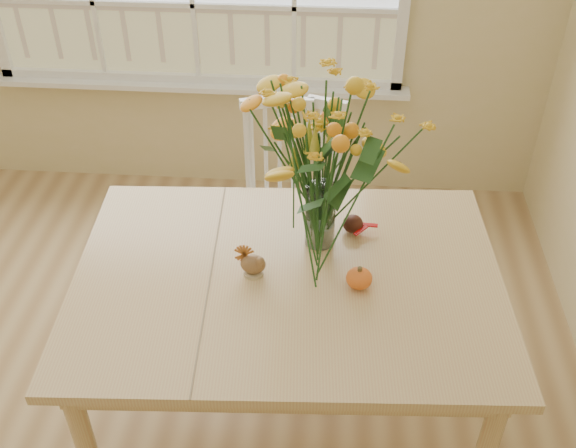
{
  "coord_description": "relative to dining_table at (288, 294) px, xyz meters",
  "views": [
    {
      "loc": [
        0.79,
        -1.32,
        2.45
      ],
      "look_at": [
        0.65,
        0.48,
        1.04
      ],
      "focal_mm": 42.0,
      "sensor_mm": 36.0,
      "label": 1
    }
  ],
  "objects": [
    {
      "name": "flower_vase",
      "position": [
        0.11,
        0.2,
        0.47
      ],
      "size": [
        0.53,
        0.53,
        0.63
      ],
      "color": "white",
      "rests_on": "dining_table"
    },
    {
      "name": "dining_table",
      "position": [
        0.0,
        0.0,
        0.0
      ],
      "size": [
        1.59,
        1.18,
        0.82
      ],
      "rotation": [
        0.0,
        0.0,
        0.06
      ],
      "color": "tan",
      "rests_on": "floor"
    },
    {
      "name": "pumpkin",
      "position": [
        0.25,
        -0.04,
        0.13
      ],
      "size": [
        0.09,
        0.09,
        0.07
      ],
      "primitive_type": "ellipsoid",
      "color": "orange",
      "rests_on": "dining_table"
    },
    {
      "name": "turkey_figurine",
      "position": [
        -0.12,
        0.0,
        0.14
      ],
      "size": [
        0.09,
        0.07,
        0.11
      ],
      "rotation": [
        0.0,
        0.0,
        -0.04
      ],
      "color": "#CCB78C",
      "rests_on": "dining_table"
    },
    {
      "name": "windsor_chair",
      "position": [
        -0.04,
        0.81,
        -0.16
      ],
      "size": [
        0.49,
        0.47,
        1.03
      ],
      "rotation": [
        0.0,
        0.0,
        0.03
      ],
      "color": "white",
      "rests_on": "floor"
    },
    {
      "name": "dark_gourd",
      "position": [
        0.23,
        0.27,
        0.13
      ],
      "size": [
        0.13,
        0.09,
        0.07
      ],
      "color": "#38160F",
      "rests_on": "dining_table"
    }
  ]
}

